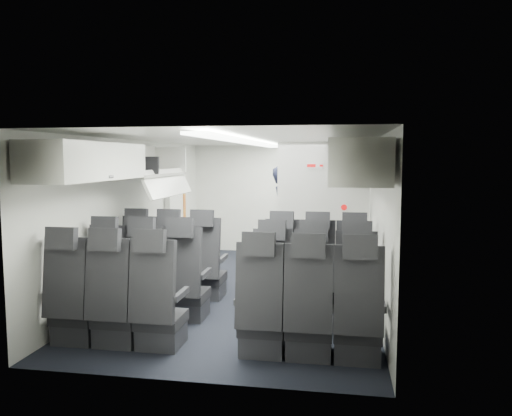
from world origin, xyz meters
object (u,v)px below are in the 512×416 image
(seat_row_rear, at_px, (209,312))
(flight_attendant, at_px, (284,216))
(carry_on_bag, at_px, (144,165))
(boarding_door, at_px, (176,211))
(seat_row_front, at_px, (244,271))
(seat_row_mid, at_px, (229,288))
(galley_unit, at_px, (325,207))

(seat_row_rear, distance_m, flight_attendant, 4.17)
(carry_on_bag, bearing_deg, seat_row_rear, -69.67)
(flight_attendant, distance_m, carry_on_bag, 3.00)
(boarding_door, height_order, carry_on_bag, carry_on_bag)
(seat_row_front, distance_m, seat_row_mid, 0.90)
(seat_row_rear, bearing_deg, seat_row_front, 90.00)
(flight_attendant, bearing_deg, seat_row_front, -179.40)
(galley_unit, bearing_deg, seat_row_rear, -100.65)
(seat_row_rear, relative_size, galley_unit, 1.75)
(seat_row_front, distance_m, carry_on_bag, 1.96)
(flight_attendant, bearing_deg, boarding_door, 104.58)
(seat_row_front, bearing_deg, carry_on_bag, 179.96)
(seat_row_rear, distance_m, carry_on_bag, 2.66)
(carry_on_bag, bearing_deg, seat_row_front, -16.97)
(seat_row_front, xyz_separation_m, galley_unit, (0.95, 3.25, 0.55))
(flight_attendant, bearing_deg, carry_on_bag, 152.08)
(seat_row_front, relative_size, carry_on_bag, 8.62)
(seat_row_rear, height_order, boarding_door, boarding_door)
(flight_attendant, relative_size, carry_on_bag, 4.54)
(boarding_door, xyz_separation_m, flight_attendant, (1.90, 0.25, -0.08))
(seat_row_front, xyz_separation_m, carry_on_bag, (-1.37, 0.00, 1.40))
(seat_row_mid, xyz_separation_m, carry_on_bag, (-1.37, 0.90, 1.40))
(seat_row_front, relative_size, seat_row_rear, 1.00)
(seat_row_rear, distance_m, boarding_door, 4.25)
(seat_row_rear, bearing_deg, seat_row_mid, 90.00)
(seat_row_mid, bearing_deg, seat_row_rear, -90.00)
(seat_row_rear, xyz_separation_m, carry_on_bag, (-1.37, 1.80, 1.40))
(seat_row_front, relative_size, flight_attendant, 1.90)
(seat_row_rear, bearing_deg, flight_attendant, 86.33)
(seat_row_mid, distance_m, seat_row_rear, 0.90)
(flight_attendant, bearing_deg, galley_unit, -29.65)
(seat_row_mid, distance_m, galley_unit, 4.30)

